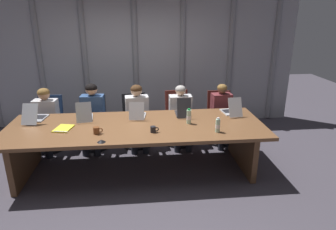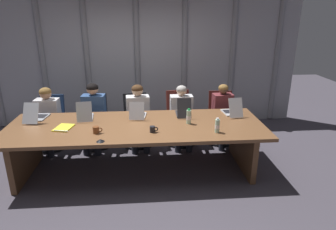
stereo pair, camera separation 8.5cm
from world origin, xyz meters
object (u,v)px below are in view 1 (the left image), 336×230
at_px(laptop_right_end, 231,111).
at_px(water_bottle_primary, 218,126).
at_px(laptop_left_end, 36,117).
at_px(person_right_end, 223,112).
at_px(office_chair_left_end, 50,129).
at_px(laptop_center, 138,114).
at_px(coffee_mug_far, 153,129).
at_px(person_right_mid, 181,113).
at_px(laptop_right_mid, 183,112).
at_px(office_chair_right_mid, 179,124).
at_px(office_chair_left_mid, 95,127).
at_px(water_bottle_secondary, 189,117).
at_px(person_center, 138,113).
at_px(coffee_mug_near, 97,130).
at_px(spiral_notepad, 63,129).
at_px(person_left_mid, 92,113).
at_px(person_left_end, 45,116).
at_px(laptop_left_mid, 85,116).
at_px(office_chair_center, 136,126).
at_px(office_chair_right_end, 219,123).
at_px(conference_mic_left_side, 101,141).

xyz_separation_m(laptop_right_end, water_bottle_primary, (-0.42, -0.73, 0.04)).
height_order(laptop_left_end, person_right_end, person_right_end).
bearing_deg(office_chair_left_end, laptop_center, 70.58).
bearing_deg(coffee_mug_far, person_right_mid, 64.48).
distance_m(laptop_right_mid, person_right_end, 0.98).
relative_size(office_chair_right_mid, coffee_mug_far, 7.98).
height_order(laptop_right_mid, office_chair_left_end, laptop_right_mid).
height_order(office_chair_left_mid, water_bottle_secondary, water_bottle_secondary).
relative_size(person_center, water_bottle_primary, 5.35).
relative_size(coffee_mug_near, spiral_notepad, 0.38).
bearing_deg(laptop_right_mid, water_bottle_secondary, -173.27).
xyz_separation_m(water_bottle_secondary, spiral_notepad, (-1.83, -0.04, -0.10)).
bearing_deg(laptop_right_end, person_left_mid, 71.63).
bearing_deg(person_right_end, person_left_mid, -95.08).
bearing_deg(laptop_left_end, water_bottle_primary, -99.06).
bearing_deg(water_bottle_secondary, water_bottle_primary, -46.63).
bearing_deg(spiral_notepad, person_left_end, 132.82).
relative_size(person_right_end, water_bottle_primary, 5.24).
height_order(laptop_right_end, office_chair_left_mid, laptop_right_end).
bearing_deg(person_right_mid, person_right_end, 89.03).
bearing_deg(office_chair_right_mid, coffee_mug_near, -54.62).
bearing_deg(office_chair_right_mid, laptop_center, -56.69).
distance_m(laptop_right_mid, office_chair_left_mid, 1.74).
distance_m(laptop_center, office_chair_left_mid, 1.16).
bearing_deg(person_left_end, laptop_left_mid, 58.54).
height_order(person_left_mid, person_center, person_left_mid).
distance_m(laptop_right_mid, office_chair_center, 1.13).
relative_size(person_left_end, person_right_mid, 1.01).
height_order(office_chair_right_end, water_bottle_secondary, water_bottle_secondary).
distance_m(laptop_left_mid, person_right_mid, 1.70).
bearing_deg(coffee_mug_far, office_chair_right_end, 45.06).
bearing_deg(laptop_right_mid, spiral_notepad, 103.65).
height_order(person_center, coffee_mug_near, person_center).
bearing_deg(laptop_center, office_chair_left_end, 72.77).
height_order(person_left_end, person_center, person_center).
bearing_deg(office_chair_left_end, person_center, 88.61).
height_order(water_bottle_secondary, spiral_notepad, water_bottle_secondary).
bearing_deg(laptop_left_end, spiral_notepad, -122.80).
height_order(office_chair_left_end, office_chair_right_end, same).
height_order(office_chair_right_end, coffee_mug_far, office_chair_right_end).
xyz_separation_m(laptop_right_mid, coffee_mug_near, (-1.30, -0.63, -0.01)).
bearing_deg(coffee_mug_near, conference_mic_left_side, -72.18).
distance_m(office_chair_center, office_chair_right_mid, 0.80).
distance_m(laptop_left_end, coffee_mug_near, 1.19).
bearing_deg(coffee_mug_far, person_left_end, 147.17).
distance_m(person_right_mid, person_right_end, 0.77).
bearing_deg(laptop_left_mid, office_chair_left_mid, -8.71).
distance_m(office_chair_left_end, coffee_mug_far, 2.29).
relative_size(person_center, water_bottle_secondary, 4.85).
relative_size(office_chair_center, person_left_mid, 0.78).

